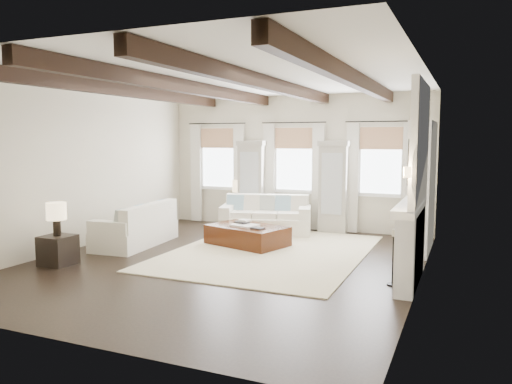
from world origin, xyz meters
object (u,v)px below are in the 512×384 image
at_px(side_table_back, 239,213).
at_px(side_table_front, 58,250).
at_px(sofa_back, 266,218).
at_px(sofa_left, 138,228).
at_px(ottoman, 247,236).

bearing_deg(side_table_back, side_table_front, -103.19).
bearing_deg(sofa_back, side_table_front, -118.69).
bearing_deg(sofa_left, side_table_back, 74.43).
relative_size(sofa_back, side_table_back, 3.99).
bearing_deg(ottoman, sofa_back, 113.24).
xyz_separation_m(ottoman, side_table_front, (-2.38, -2.70, 0.05)).
bearing_deg(ottoman, sofa_left, -141.05).
relative_size(sofa_back, sofa_left, 1.07).
height_order(side_table_front, side_table_back, side_table_back).
xyz_separation_m(sofa_left, ottoman, (2.08, 0.83, -0.15)).
bearing_deg(side_table_front, sofa_back, 61.31).
distance_m(sofa_left, ottoman, 2.24).
distance_m(sofa_left, side_table_front, 1.90).
distance_m(sofa_back, ottoman, 1.40).
distance_m(ottoman, side_table_back, 2.54).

